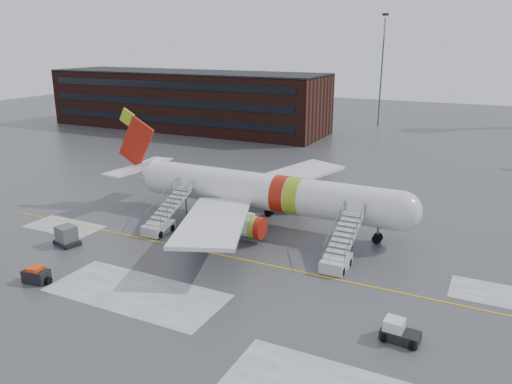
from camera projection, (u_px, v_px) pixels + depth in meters
The scene contains 9 objects.
ground at pixel (263, 259), 44.34m from camera, with size 260.00×260.00×0.00m, color #494C4F.
airliner at pixel (256, 191), 52.38m from camera, with size 35.03×32.97×11.18m.
airstair_fwd at pixel (339, 254), 42.73m from camera, with size 2.05×7.70×3.48m.
airstair_aft at pixel (163, 221), 50.59m from camera, with size 2.05×7.70×3.48m.
pushback_tug at pixel (398, 331), 32.11m from camera, with size 2.53×1.96×1.40m.
uld_container at pixel (67, 236), 47.09m from camera, with size 2.59×2.13×1.86m.
baggage_tractor at pixel (36, 275), 39.88m from camera, with size 2.66×1.45×1.34m.
terminal_building at pixel (186, 100), 108.79m from camera, with size 62.00×16.11×12.30m.
light_mast_far_n at pixel (382, 63), 110.60m from camera, with size 1.20×1.20×24.25m.
Camera 1 is at (17.52, -36.75, 18.57)m, focal length 35.00 mm.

